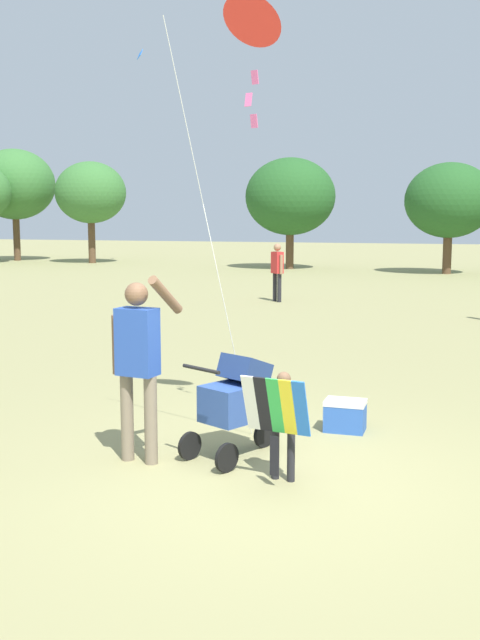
{
  "coord_description": "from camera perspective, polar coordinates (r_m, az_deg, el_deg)",
  "views": [
    {
      "loc": [
        1.75,
        -6.3,
        2.38
      ],
      "look_at": [
        -0.51,
        1.02,
        1.3
      ],
      "focal_mm": 41.45,
      "sensor_mm": 36.0,
      "label": 1
    }
  ],
  "objects": [
    {
      "name": "ground_plane",
      "position": [
        6.96,
        1.61,
        -11.98
      ],
      "size": [
        120.0,
        120.0,
        0.0
      ],
      "primitive_type": "plane",
      "color": "#938E5B"
    },
    {
      "name": "treeline_distant",
      "position": [
        33.38,
        6.01,
        10.05
      ],
      "size": [
        45.41,
        7.64,
        5.93
      ],
      "color": "brown",
      "rests_on": "ground"
    },
    {
      "name": "kite_adult_black",
      "position": [
        8.11,
        0.93,
        21.83
      ],
      "size": [
        0.93,
        1.41,
        4.6
      ],
      "color": "red",
      "rests_on": "ground"
    },
    {
      "name": "cooler_box",
      "position": [
        8.38,
        8.11,
        -7.3
      ],
      "size": [
        0.45,
        0.33,
        0.35
      ],
      "color": "#2D5BB7",
      "rests_on": "ground"
    },
    {
      "name": "person_sitting_far",
      "position": [
        20.65,
        2.89,
        4.06
      ],
      "size": [
        0.4,
        0.4,
        1.63
      ],
      "color": "#232328",
      "rests_on": "ground"
    },
    {
      "name": "child_with_butterfly_kite",
      "position": [
        6.66,
        3.24,
        -7.33
      ],
      "size": [
        0.62,
        0.4,
        1.0
      ],
      "color": "#232328",
      "rests_on": "ground"
    },
    {
      "name": "person_adult_flyer",
      "position": [
        7.15,
        -7.88,
        -2.68
      ],
      "size": [
        0.62,
        0.53,
        1.84
      ],
      "color": "#7F705B",
      "rests_on": "ground"
    },
    {
      "name": "stroller",
      "position": [
        7.34,
        -0.22,
        -5.96
      ],
      "size": [
        0.83,
        1.1,
        1.03
      ],
      "color": "black",
      "rests_on": "ground"
    }
  ]
}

